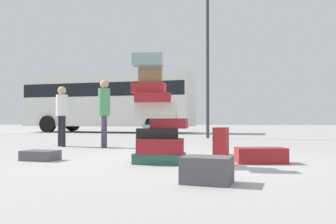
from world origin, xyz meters
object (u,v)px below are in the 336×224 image
suitcase_tower (157,122)px  suitcase_black_foreground_far (153,150)px  suitcase_charcoal_behind_tower (207,170)px  suitcase_slate_foreground_near (150,138)px  person_bearded_onlooker (62,111)px  parked_bus (109,99)px  person_tourist_with_camera (104,107)px  lamp_post (208,19)px  suitcase_charcoal_right_side (40,155)px  suitcase_maroon_left_side (261,155)px  suitcase_maroon_white_trunk (221,141)px

suitcase_tower → suitcase_black_foreground_far: (-0.20, 1.02, -0.54)m
suitcase_tower → suitcase_charcoal_behind_tower: size_ratio=3.18×
suitcase_black_foreground_far → suitcase_slate_foreground_near: (-0.28, 1.49, 0.16)m
suitcase_tower → person_bearded_onlooker: 4.52m
suitcase_black_foreground_far → suitcase_slate_foreground_near: bearing=99.9°
suitcase_charcoal_behind_tower → suitcase_black_foreground_far: bearing=123.0°
suitcase_slate_foreground_near → person_bearded_onlooker: bearing=165.4°
person_bearded_onlooker → parked_bus: bearing=146.0°
suitcase_charcoal_behind_tower → person_tourist_with_camera: person_tourist_with_camera is taller
lamp_post → suitcase_black_foreground_far: bearing=-99.3°
suitcase_charcoal_right_side → parked_bus: parked_bus is taller
suitcase_black_foreground_far → parked_bus: parked_bus is taller
suitcase_charcoal_behind_tower → suitcase_charcoal_right_side: suitcase_charcoal_behind_tower is taller
suitcase_charcoal_right_side → suitcase_maroon_left_side: bearing=10.7°
person_bearded_onlooker → parked_bus: 10.29m
suitcase_charcoal_behind_tower → person_tourist_with_camera: bearing=130.6°
suitcase_charcoal_behind_tower → suitcase_charcoal_right_side: 3.47m
suitcase_charcoal_right_side → lamp_post: 9.46m
suitcase_tower → parked_bus: parked_bus is taller
suitcase_maroon_left_side → suitcase_charcoal_right_side: bearing=172.6°
suitcase_maroon_white_trunk → person_tourist_with_camera: size_ratio=0.32×
person_bearded_onlooker → parked_bus: size_ratio=0.17×
lamp_post → suitcase_maroon_left_side: bearing=-84.8°
suitcase_maroon_white_trunk → suitcase_slate_foreground_near: bearing=161.6°
suitcase_maroon_white_trunk → lamp_post: 7.82m
person_bearded_onlooker → person_tourist_with_camera: bearing=37.9°
lamp_post → person_bearded_onlooker: bearing=-130.0°
person_bearded_onlooker → suitcase_black_foreground_far: bearing=7.1°
suitcase_maroon_white_trunk → person_tourist_with_camera: 3.38m
person_bearded_onlooker → lamp_post: 7.04m
suitcase_black_foreground_far → suitcase_slate_foreground_near: size_ratio=0.96×
suitcase_slate_foreground_near → person_bearded_onlooker: person_bearded_onlooker is taller
suitcase_slate_foreground_near → suitcase_maroon_white_trunk: suitcase_slate_foreground_near is taller
suitcase_charcoal_right_side → suitcase_black_foreground_far: size_ratio=1.05×
suitcase_maroon_left_side → suitcase_slate_foreground_near: bearing=126.8°
suitcase_charcoal_right_side → person_bearded_onlooker: size_ratio=0.37×
suitcase_charcoal_right_side → suitcase_maroon_white_trunk: bearing=32.9°
suitcase_maroon_left_side → person_tourist_with_camera: 4.61m
suitcase_tower → suitcase_maroon_white_trunk: bearing=54.3°
suitcase_charcoal_behind_tower → suitcase_maroon_white_trunk: (0.33, 3.22, 0.13)m
suitcase_maroon_left_side → person_bearded_onlooker: (-4.60, 3.20, 0.81)m
suitcase_black_foreground_far → person_bearded_onlooker: 3.74m
suitcase_maroon_left_side → suitcase_maroon_white_trunk: suitcase_maroon_white_trunk is taller
suitcase_charcoal_behind_tower → suitcase_charcoal_right_side: size_ratio=0.92×
suitcase_black_foreground_far → suitcase_maroon_left_side: suitcase_black_foreground_far is taller
suitcase_tower → lamp_post: (0.95, 8.06, 3.88)m
suitcase_maroon_white_trunk → person_bearded_onlooker: person_bearded_onlooker is taller
suitcase_charcoal_behind_tower → suitcase_maroon_white_trunk: bearing=97.7°
suitcase_maroon_left_side → person_tourist_with_camera: (-3.41, 2.98, 0.89)m
suitcase_charcoal_right_side → suitcase_maroon_white_trunk: 3.41m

